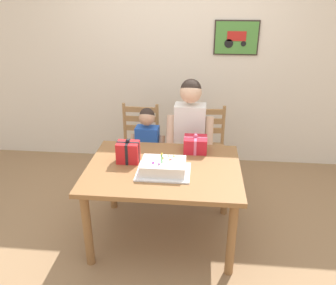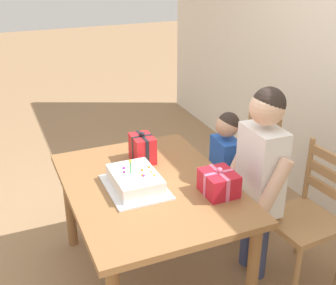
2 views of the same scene
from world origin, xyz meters
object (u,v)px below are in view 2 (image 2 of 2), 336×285
at_px(dining_table, 149,197).
at_px(chair_left, 244,167).
at_px(birthday_cake, 135,181).
at_px(gift_box_beside_cake, 219,183).
at_px(child_younger, 225,164).
at_px(child_older, 261,167).
at_px(gift_box_red_large, 142,149).
at_px(chair_right, 308,217).

distance_m(dining_table, chair_left, 1.03).
relative_size(birthday_cake, gift_box_beside_cake, 2.04).
height_order(dining_table, child_younger, child_younger).
bearing_deg(chair_left, child_older, -24.78).
relative_size(child_older, child_younger, 1.30).
bearing_deg(gift_box_red_large, child_older, 49.70).
bearing_deg(gift_box_beside_cake, child_younger, 146.06).
bearing_deg(child_younger, chair_left, 118.05).
relative_size(dining_table, gift_box_red_large, 5.99).
bearing_deg(chair_right, chair_left, 179.99).
distance_m(dining_table, chair_right, 1.03).
bearing_deg(gift_box_red_large, chair_left, 94.42).
bearing_deg(dining_table, chair_right, 68.01).
bearing_deg(child_older, birthday_cake, -103.54).
xyz_separation_m(birthday_cake, gift_box_beside_cake, (0.25, 0.43, 0.02)).
relative_size(dining_table, gift_box_beside_cake, 6.04).
distance_m(gift_box_beside_cake, chair_right, 0.70).
bearing_deg(chair_left, child_younger, -61.95).
distance_m(birthday_cake, gift_box_red_large, 0.37).
height_order(dining_table, chair_left, chair_left).
distance_m(dining_table, child_older, 0.72).
height_order(birthday_cake, gift_box_beside_cake, birthday_cake).
xyz_separation_m(birthday_cake, child_younger, (-0.25, 0.77, -0.16)).
height_order(gift_box_beside_cake, chair_left, chair_left).
bearing_deg(chair_right, gift_box_red_large, -128.69).
height_order(birthday_cake, chair_right, chair_right).
distance_m(birthday_cake, gift_box_beside_cake, 0.50).
bearing_deg(child_younger, birthday_cake, -71.93).
distance_m(birthday_cake, child_younger, 0.82).
height_order(gift_box_red_large, child_younger, child_younger).
height_order(birthday_cake, gift_box_red_large, gift_box_red_large).
xyz_separation_m(gift_box_beside_cake, child_older, (-0.07, 0.34, 0.01)).
relative_size(chair_left, chair_right, 1.00).
distance_m(birthday_cake, chair_left, 1.15).
bearing_deg(gift_box_beside_cake, birthday_cake, -120.07).
bearing_deg(chair_right, gift_box_beside_cake, -101.26).
bearing_deg(child_younger, gift_box_beside_cake, -33.94).
height_order(dining_table, gift_box_beside_cake, gift_box_beside_cake).
relative_size(birthday_cake, chair_left, 0.48).
bearing_deg(gift_box_red_large, gift_box_beside_cake, 24.77).
bearing_deg(dining_table, child_older, 73.87).
relative_size(dining_table, child_older, 0.99).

